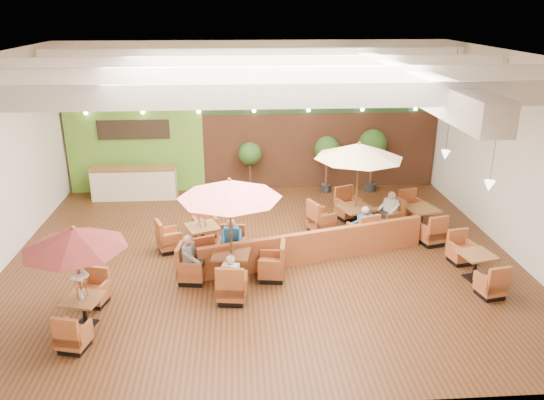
{
  "coord_description": "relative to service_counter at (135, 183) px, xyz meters",
  "views": [
    {
      "loc": [
        -0.66,
        -13.48,
        6.69
      ],
      "look_at": [
        0.3,
        0.5,
        1.5
      ],
      "focal_mm": 35.0,
      "sensor_mm": 36.0,
      "label": 1
    }
  ],
  "objects": [
    {
      "name": "table_1",
      "position": [
        3.54,
        -6.46,
        1.3
      ],
      "size": [
        2.79,
        2.79,
        2.79
      ],
      "rotation": [
        0.0,
        0.0,
        -0.13
      ],
      "color": "brown",
      "rests_on": "ground"
    },
    {
      "name": "table_0",
      "position": [
        0.31,
        -8.26,
        1.23
      ],
      "size": [
        2.21,
        2.44,
        2.4
      ],
      "rotation": [
        0.0,
        0.0,
        -0.24
      ],
      "color": "brown",
      "rests_on": "ground"
    },
    {
      "name": "diner_2",
      "position": [
        2.52,
        -6.46,
        0.19
      ],
      "size": [
        0.37,
        0.44,
        0.85
      ],
      "rotation": [
        0.0,
        0.0,
        4.56
      ],
      "color": "gray",
      "rests_on": "ground"
    },
    {
      "name": "table_2",
      "position": [
        7.36,
        -3.59,
        1.37
      ],
      "size": [
        3.03,
        3.03,
        2.9
      ],
      "rotation": [
        0.0,
        0.0,
        0.39
      ],
      "color": "brown",
      "rests_on": "ground"
    },
    {
      "name": "diner_1",
      "position": [
        3.54,
        -5.44,
        0.18
      ],
      "size": [
        0.4,
        0.31,
        0.81
      ],
      "rotation": [
        0.0,
        0.0,
        3.16
      ],
      "color": "#23619A",
      "rests_on": "ground"
    },
    {
      "name": "table_5",
      "position": [
        9.42,
        -3.67,
        -0.21
      ],
      "size": [
        1.08,
        2.74,
        0.98
      ],
      "rotation": [
        0.0,
        0.0,
        0.27
      ],
      "color": "brown",
      "rests_on": "ground"
    },
    {
      "name": "table_4",
      "position": [
        9.8,
        -6.78,
        -0.24
      ],
      "size": [
        0.95,
        2.5,
        0.9
      ],
      "rotation": [
        0.0,
        0.0,
        0.19
      ],
      "color": "brown",
      "rests_on": "ground"
    },
    {
      "name": "diner_0",
      "position": [
        3.54,
        -7.48,
        0.17
      ],
      "size": [
        0.43,
        0.38,
        0.79
      ],
      "rotation": [
        0.0,
        0.0,
        -0.28
      ],
      "color": "white",
      "rests_on": "ground"
    },
    {
      "name": "room",
      "position": [
        4.65,
        -3.88,
        3.05
      ],
      "size": [
        14.04,
        14.0,
        5.52
      ],
      "color": "#381E0F",
      "rests_on": "ground"
    },
    {
      "name": "booth_divider",
      "position": [
        5.83,
        -5.53,
        -0.13
      ],
      "size": [
        6.38,
        1.95,
        0.91
      ],
      "primitive_type": "cube",
      "rotation": [
        0.0,
        0.0,
        0.27
      ],
      "color": "brown",
      "rests_on": "ground"
    },
    {
      "name": "service_counter",
      "position": [
        0.0,
        0.0,
        0.0
      ],
      "size": [
        3.0,
        0.75,
        1.18
      ],
      "color": "beige",
      "rests_on": "ground"
    },
    {
      "name": "table_3",
      "position": [
        2.46,
        -4.6,
        -0.13
      ],
      "size": [
        1.92,
        2.73,
        1.54
      ],
      "rotation": [
        0.0,
        0.0,
        0.36
      ],
      "color": "brown",
      "rests_on": "ground"
    },
    {
      "name": "diner_4",
      "position": [
        8.42,
        -3.59,
        0.19
      ],
      "size": [
        0.46,
        0.47,
        0.83
      ],
      "rotation": [
        0.0,
        0.0,
        2.1
      ],
      "color": "white",
      "rests_on": "ground"
    },
    {
      "name": "diner_3",
      "position": [
        7.36,
        -4.65,
        0.18
      ],
      "size": [
        0.46,
        0.44,
        0.81
      ],
      "rotation": [
        0.0,
        0.0,
        0.48
      ],
      "color": "#23619A",
      "rests_on": "ground"
    },
    {
      "name": "topiary_2",
      "position": [
        8.77,
        0.2,
        1.19
      ],
      "size": [
        1.03,
        1.03,
        2.38
      ],
      "color": "black",
      "rests_on": "ground"
    },
    {
      "name": "topiary_1",
      "position": [
        7.07,
        0.2,
        1.02
      ],
      "size": [
        0.93,
        0.93,
        2.15
      ],
      "color": "black",
      "rests_on": "ground"
    },
    {
      "name": "topiary_0",
      "position": [
        4.22,
        0.2,
        0.88
      ],
      "size": [
        0.85,
        0.85,
        1.97
      ],
      "color": "black",
      "rests_on": "ground"
    }
  ]
}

